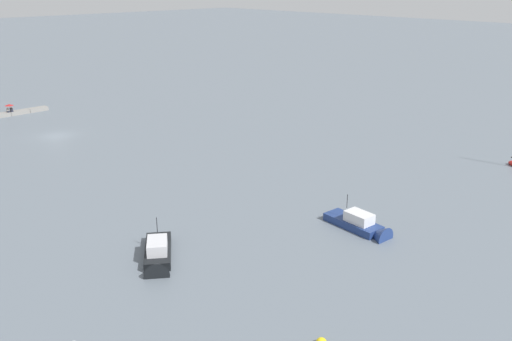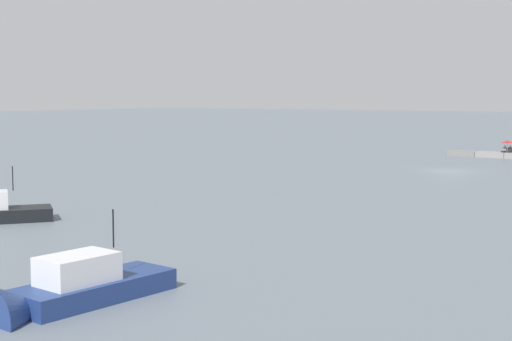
% 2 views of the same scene
% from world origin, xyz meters
% --- Properties ---
extents(ground_plane, '(500.00, 500.00, 0.00)m').
position_xyz_m(ground_plane, '(0.00, 0.00, 0.00)').
color(ground_plane, slate).
extents(seawall_pier, '(12.21, 1.42, 0.61)m').
position_xyz_m(seawall_pier, '(0.00, -16.54, 0.31)').
color(seawall_pier, gray).
rests_on(seawall_pier, ground_plane).
extents(person_seated_dark_left, '(0.47, 0.65, 0.73)m').
position_xyz_m(person_seated_dark_left, '(-0.39, -16.54, 0.86)').
color(person_seated_dark_left, '#1E2333').
rests_on(person_seated_dark_left, seawall_pier).
extents(person_seated_grey_right, '(0.47, 0.65, 0.73)m').
position_xyz_m(person_seated_grey_right, '(0.17, -16.51, 0.86)').
color(person_seated_grey_right, '#1E2333').
rests_on(person_seated_grey_right, seawall_pier).
extents(umbrella_open_red, '(1.31, 1.31, 1.28)m').
position_xyz_m(umbrella_open_red, '(-0.12, -16.50, 1.72)').
color(umbrella_open_red, black).
rests_on(umbrella_open_red, seawall_pier).
extents(motorboat_navy_near, '(2.45, 6.44, 3.54)m').
position_xyz_m(motorboat_navy_near, '(-5.31, 47.41, 0.37)').
color(motorboat_navy_near, navy).
rests_on(motorboat_navy_near, ground_plane).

